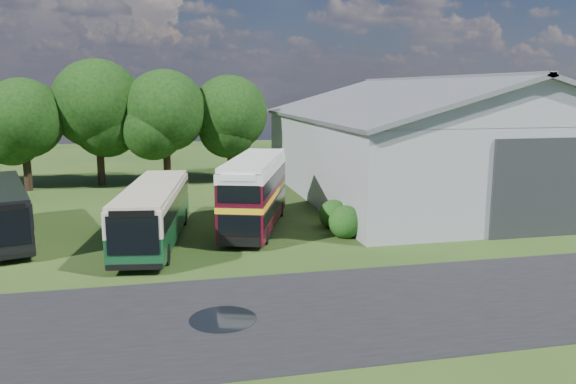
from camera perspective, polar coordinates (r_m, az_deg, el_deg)
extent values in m
plane|color=#1A3611|center=(21.72, -3.45, -9.42)|extent=(120.00, 120.00, 0.00)
cube|color=black|center=(19.68, 6.81, -11.64)|extent=(60.00, 8.00, 0.02)
cylinder|color=black|center=(18.77, -6.62, -12.76)|extent=(2.20, 2.20, 0.01)
cube|color=gray|center=(40.73, 14.12, 3.63)|extent=(18.00, 24.00, 5.50)
cube|color=#2D3033|center=(30.55, 24.18, 0.35)|extent=(5.20, 0.18, 5.00)
cylinder|color=black|center=(45.16, -24.96, 2.05)|extent=(0.56, 0.56, 3.06)
sphere|color=black|center=(44.83, -25.33, 6.78)|extent=(5.78, 5.78, 5.78)
cylinder|color=black|center=(45.59, -18.49, 2.90)|extent=(0.56, 0.56, 3.60)
sphere|color=black|center=(45.26, -18.82, 8.43)|extent=(6.80, 6.80, 6.80)
cylinder|color=black|center=(44.35, -12.18, 2.83)|extent=(0.56, 0.56, 3.31)
sphere|color=black|center=(44.01, -12.38, 8.05)|extent=(6.26, 6.26, 6.26)
cylinder|color=black|center=(45.45, -5.86, 3.10)|extent=(0.56, 0.56, 3.17)
sphere|color=black|center=(45.11, -5.95, 7.98)|extent=(5.98, 5.98, 5.98)
sphere|color=#194714|center=(28.57, 5.82, -4.56)|extent=(1.70, 1.70, 1.70)
sphere|color=#194714|center=(30.41, 4.64, -3.61)|extent=(1.60, 1.60, 1.60)
cube|color=#103C1F|center=(27.78, -13.50, -1.94)|extent=(3.78, 10.46, 2.54)
cube|color=#430916|center=(29.71, -3.38, 0.11)|extent=(4.99, 9.17, 3.57)
cube|color=black|center=(31.09, -27.20, -1.58)|extent=(5.02, 10.23, 2.48)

